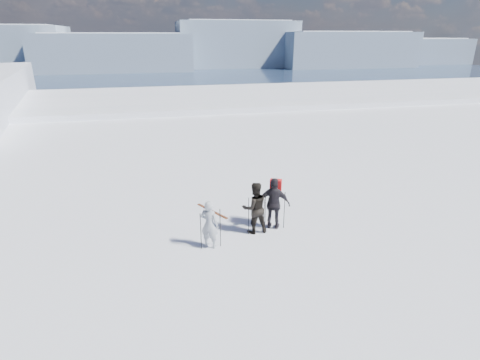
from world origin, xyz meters
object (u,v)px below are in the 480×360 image
object	(u,v)px
skier_grey	(209,224)
skier_dark	(255,208)
skis_loose	(210,211)
skier_pack	(274,204)

from	to	relation	value
skier_grey	skier_dark	distance (m)	1.72
skier_dark	skis_loose	bearing A→B (deg)	-59.65
skier_pack	skier_grey	bearing A→B (deg)	43.14
skier_grey	skier_pack	world-z (taller)	skier_pack
skis_loose	skier_dark	bearing A→B (deg)	-56.71
skier_dark	skier_pack	bearing A→B (deg)	-173.55
skier_grey	skis_loose	xyz separation A→B (m)	(0.38, 2.47, -0.77)
skier_grey	skis_loose	world-z (taller)	skier_grey
skier_dark	skier_pack	size ratio (longest dim) A/B	0.98
skier_dark	skis_loose	xyz separation A→B (m)	(-1.21, 1.84, -0.87)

